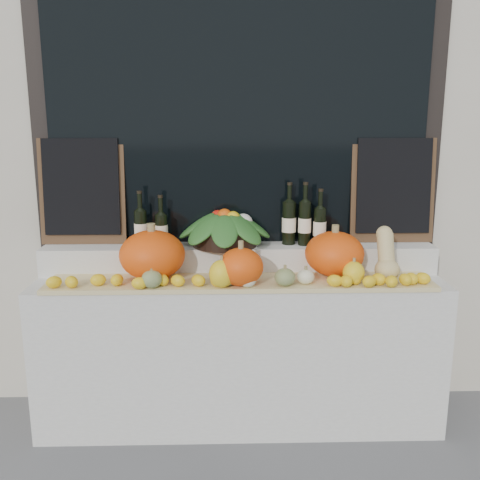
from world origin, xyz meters
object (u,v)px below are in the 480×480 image
Objects in this scene: produce_bowl at (225,228)px; pumpkin_right at (334,254)px; pumpkin_left at (152,255)px; butternut_squash at (386,257)px; wine_bottle_tall at (289,222)px.

pumpkin_right is at bearing -15.57° from produce_bowl.
butternut_squash is at bearing -1.71° from pumpkin_left.
pumpkin_right is (1.01, 0.04, -0.01)m from pumpkin_left.
pumpkin_right is at bearing -40.85° from wine_bottle_tall.
pumpkin_left is 0.63× the size of produce_bowl.
produce_bowl is 1.56× the size of wine_bottle_tall.
pumpkin_left reaches higher than pumpkin_right.
butternut_squash is 0.50× the size of produce_bowl.
produce_bowl is (-0.89, 0.25, 0.12)m from butternut_squash.
produce_bowl is at bearing -175.24° from wine_bottle_tall.
butternut_squash is (0.27, -0.08, 0.00)m from pumpkin_right.
pumpkin_left is at bearing -151.70° from produce_bowl.
pumpkin_left is 0.83m from wine_bottle_tall.
pumpkin_right is at bearing 2.37° from pumpkin_left.
wine_bottle_tall is (-0.24, 0.20, 0.14)m from pumpkin_right.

